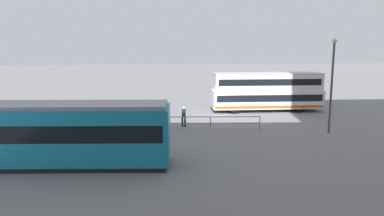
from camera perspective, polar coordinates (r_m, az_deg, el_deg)
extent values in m
plane|color=slate|center=(34.20, 4.09, -1.04)|extent=(160.00, 160.00, 0.00)
cube|color=white|center=(36.50, 11.46, 1.42)|extent=(10.67, 2.60, 1.73)
cube|color=white|center=(36.29, 11.55, 3.97)|extent=(10.35, 2.50, 1.53)
cube|color=black|center=(36.47, 11.47, 1.75)|extent=(10.14, 2.62, 0.64)
cube|color=black|center=(36.29, 11.56, 4.09)|extent=(9.82, 2.52, 0.60)
cube|color=#D85919|center=(36.60, 11.43, 0.47)|extent=(10.46, 2.63, 0.24)
cube|color=#B2B2B7|center=(36.22, 11.60, 5.25)|extent=(10.35, 2.50, 0.10)
cylinder|color=black|center=(35.86, 6.35, 0.25)|extent=(1.04, 2.39, 1.00)
cylinder|color=black|center=(37.51, 15.73, 0.37)|extent=(1.04, 2.39, 1.00)
cube|color=teal|center=(21.39, -22.25, -3.81)|extent=(13.87, 3.67, 2.99)
cube|color=black|center=(21.32, -22.30, -3.03)|extent=(13.32, 3.66, 0.90)
cube|color=gray|center=(21.08, -22.54, 0.40)|extent=(13.58, 3.44, 0.20)
cube|color=black|center=(21.82, -21.96, -7.94)|extent=(13.59, 3.52, 0.25)
cylinder|color=black|center=(29.25, -1.08, -2.14)|extent=(0.14, 0.14, 0.80)
cylinder|color=black|center=(29.30, -1.50, -2.12)|extent=(0.14, 0.14, 0.80)
cylinder|color=navy|center=(29.13, -1.30, -0.78)|extent=(0.40, 0.40, 0.61)
sphere|color=beige|center=(29.06, -1.30, 0.03)|extent=(0.22, 0.22, 0.22)
cube|color=gray|center=(27.92, 2.86, -1.38)|extent=(7.49, 0.66, 0.06)
cube|color=gray|center=(28.03, 2.85, -2.38)|extent=(7.49, 0.66, 0.06)
cylinder|color=gray|center=(28.52, 10.41, -2.37)|extent=(0.07, 0.07, 1.05)
cylinder|color=gray|center=(28.03, 2.85, -2.43)|extent=(0.07, 0.07, 1.05)
cylinder|color=gray|center=(28.05, -4.83, -2.44)|extent=(0.07, 0.07, 1.05)
cylinder|color=slate|center=(27.29, -9.31, -1.32)|extent=(0.10, 0.10, 2.52)
cube|color=white|center=(27.09, -9.35, 0.52)|extent=(1.08, 0.32, 0.53)
cylinder|color=#4C4C51|center=(28.61, 20.74, 2.80)|extent=(0.16, 0.16, 6.57)
sphere|color=#F2EFCC|center=(28.42, 21.18, 9.68)|extent=(0.36, 0.36, 0.36)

